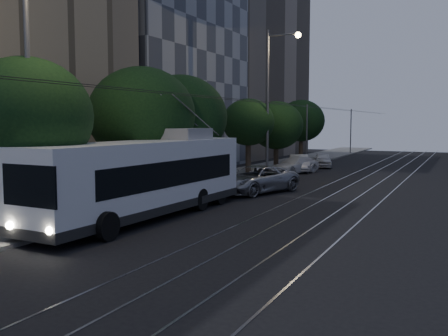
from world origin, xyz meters
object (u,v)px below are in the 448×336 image
car_white_b (295,165)px  car_white_c (299,163)px  streetlamp_near (36,55)px  trolleybus (146,177)px  pickup_silver (256,179)px  car_white_d (323,160)px  streetlamp_far (273,90)px  car_white_a (261,174)px

car_white_b → car_white_c: car_white_c is taller
car_white_b → streetlamp_near: 27.28m
car_white_b → trolleybus: bearing=-68.4°
pickup_silver → streetlamp_near: (-2.67, -14.40, 5.91)m
pickup_silver → car_white_d: 18.64m
trolleybus → streetlamp_near: (-1.27, -4.93, 4.89)m
car_white_b → streetlamp_near: bearing=-71.2°
streetlamp_far → trolleybus: bearing=-87.8°
car_white_a → streetlamp_far: 7.16m
trolleybus → car_white_b: trolleybus is taller
car_white_b → streetlamp_near: (-1.20, -26.58, 6.03)m
car_white_a → streetlamp_far: size_ratio=0.33×
car_white_a → car_white_c: car_white_c is taller
pickup_silver → car_white_c: bearing=114.7°
car_white_b → streetlamp_near: size_ratio=0.42×
streetlamp_far → car_white_b: bearing=81.2°
pickup_silver → streetlamp_near: streetlamp_near is taller
car_white_a → car_white_d: size_ratio=0.91×
pickup_silver → streetlamp_near: size_ratio=0.52×
car_white_b → car_white_c: bearing=116.6°
car_white_d → streetlamp_near: (-1.82, -33.01, 6.03)m
car_white_c → car_white_b: bearing=-105.6°
car_white_c → streetlamp_far: size_ratio=0.40×
car_white_c → streetlamp_near: size_ratio=0.40×
car_white_c → car_white_d: 5.06m
car_white_c → streetlamp_near: 28.67m
trolleybus → car_white_a: bearing=92.4°
streetlamp_near → pickup_silver: bearing=79.5°
car_white_a → streetlamp_far: (-0.55, 3.73, 6.08)m
trolleybus → car_white_d: size_ratio=3.28×
car_white_a → trolleybus: bearing=-104.9°
pickup_silver → car_white_b: bearing=114.9°
car_white_a → car_white_d: 14.04m
car_white_b → car_white_c: size_ratio=1.06×
streetlamp_near → streetlamp_far: bearing=88.5°
trolleybus → streetlamp_far: size_ratio=1.19×
trolleybus → car_white_b: 21.68m
car_white_b → car_white_c: 1.44m
car_white_d → streetlamp_far: streetlamp_far is taller
trolleybus → car_white_a: 14.12m
car_white_b → car_white_c: (-0.13, 1.44, 0.05)m
trolleybus → car_white_c: (-0.20, 23.09, -1.10)m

